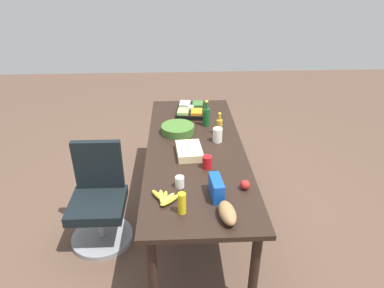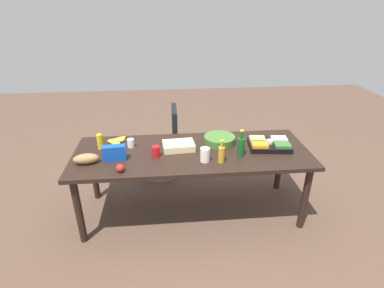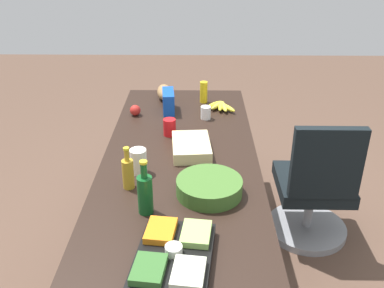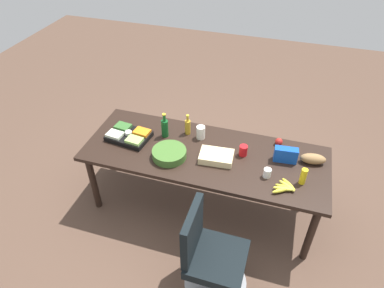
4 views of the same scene
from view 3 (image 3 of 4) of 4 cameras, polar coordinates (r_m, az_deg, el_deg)
ground_plane at (r=2.93m, az=-1.42°, el=-15.59°), size 10.00×10.00×0.00m
conference_table at (r=2.51m, az=-1.59°, el=-3.97°), size 2.40×0.90×0.76m
office_chair at (r=3.06m, az=15.69°, el=-6.42°), size 0.56×0.56×0.92m
dressing_bottle at (r=2.23m, az=-8.41°, el=-3.73°), size 0.07×0.07×0.23m
veggie_tray at (r=1.79m, az=-2.41°, el=-14.50°), size 0.45×0.35×0.09m
sheet_cake at (r=2.57m, az=-0.10°, el=-0.39°), size 0.34×0.25×0.07m
wine_bottle at (r=2.03m, az=-6.19°, el=-6.44°), size 0.09×0.09×0.28m
mustard_bottle at (r=3.29m, az=1.55°, el=6.83°), size 0.06×0.06×0.16m
mayo_jar at (r=2.37m, az=-7.05°, el=-2.26°), size 0.10×0.10×0.14m
red_solo_cup at (r=2.78m, az=-2.97°, el=2.22°), size 0.09×0.09×0.11m
apple_red at (r=3.10m, az=-7.47°, el=4.41°), size 0.09×0.09×0.08m
chip_bag_blue at (r=3.14m, az=-3.13°, el=5.63°), size 0.23×0.10×0.15m
salad_bowl at (r=2.18m, az=2.28°, el=-5.67°), size 0.36×0.36×0.08m
banana_bunch at (r=3.19m, az=3.83°, el=5.00°), size 0.21×0.23×0.04m
bread_loaf at (r=3.39m, az=-3.66°, el=6.81°), size 0.25×0.14×0.10m
paper_cup at (r=3.02m, az=1.82°, el=4.14°), size 0.09×0.09×0.09m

